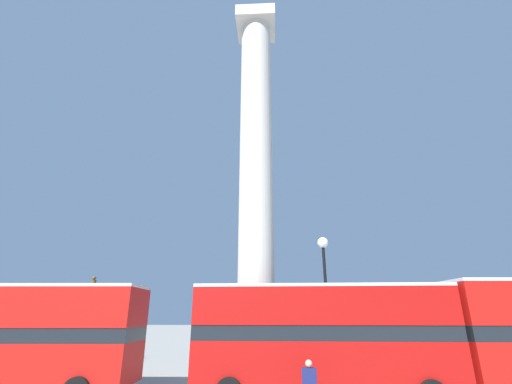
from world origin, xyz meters
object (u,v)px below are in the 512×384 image
(monument_column, at_px, (256,198))
(bus_b, at_px, (321,334))
(street_lamp, at_px, (326,288))
(bus_c, at_px, (15,334))
(equestrian_statue, at_px, (85,337))

(monument_column, relative_size, bus_b, 2.43)
(bus_b, relative_size, street_lamp, 1.51)
(bus_c, xyz_separation_m, street_lamp, (13.08, 1.97, 1.90))
(bus_c, distance_m, equestrian_statue, 9.97)
(bus_b, relative_size, bus_c, 0.99)
(bus_c, height_order, street_lamp, street_lamp)
(bus_c, bearing_deg, equestrian_statue, 99.91)
(monument_column, height_order, street_lamp, monument_column)
(bus_b, xyz_separation_m, equestrian_statue, (-14.66, 9.46, -0.65))
(monument_column, distance_m, bus_b, 8.85)
(street_lamp, bearing_deg, equestrian_statue, 152.98)
(bus_c, distance_m, street_lamp, 13.37)
(monument_column, bearing_deg, bus_b, -56.00)
(equestrian_statue, bearing_deg, bus_b, -10.57)
(bus_b, height_order, bus_c, bus_c)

